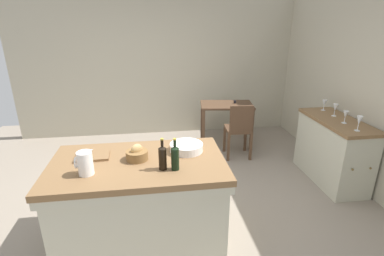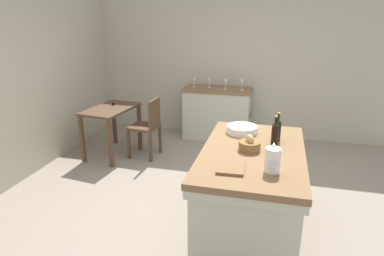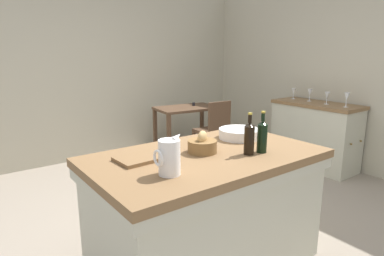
{
  "view_description": "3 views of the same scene",
  "coord_description": "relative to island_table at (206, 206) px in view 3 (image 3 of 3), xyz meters",
  "views": [
    {
      "loc": [
        -0.18,
        -3.03,
        2.13
      ],
      "look_at": [
        0.29,
        0.26,
        0.9
      ],
      "focal_mm": 27.33,
      "sensor_mm": 36.0,
      "label": 1
    },
    {
      "loc": [
        -3.46,
        -0.68,
        2.15
      ],
      "look_at": [
        0.1,
        0.22,
        0.9
      ],
      "focal_mm": 32.24,
      "sensor_mm": 36.0,
      "label": 2
    },
    {
      "loc": [
        -1.77,
        -2.25,
        1.59
      ],
      "look_at": [
        0.04,
        0.18,
        0.88
      ],
      "focal_mm": 31.34,
      "sensor_mm": 36.0,
      "label": 3
    }
  ],
  "objects": [
    {
      "name": "wine_glass_left",
      "position": [
        2.59,
        0.68,
        0.53
      ],
      "size": [
        0.07,
        0.07,
        0.16
      ],
      "color": "white",
      "rests_on": "side_cabinet"
    },
    {
      "name": "wine_bottle_dark",
      "position": [
        0.34,
        -0.21,
        0.52
      ],
      "size": [
        0.07,
        0.07,
        0.3
      ],
      "color": "black",
      "rests_on": "island_table"
    },
    {
      "name": "wooden_chair",
      "position": [
        1.52,
        1.7,
        0.03
      ],
      "size": [
        0.43,
        0.43,
        0.92
      ],
      "color": "#513826",
      "rests_on": "ground"
    },
    {
      "name": "wine_glass_right",
      "position": [
        2.64,
        1.24,
        0.53
      ],
      "size": [
        0.07,
        0.07,
        0.16
      ],
      "color": "white",
      "rests_on": "side_cabinet"
    },
    {
      "name": "ground_plane",
      "position": [
        0.34,
        0.49,
        -0.47
      ],
      "size": [
        6.76,
        6.76,
        0.0
      ],
      "primitive_type": "plane",
      "color": "gray"
    },
    {
      "name": "wine_glass_far_left",
      "position": [
        2.57,
        0.4,
        0.55
      ],
      "size": [
        0.07,
        0.07,
        0.18
      ],
      "color": "white",
      "rests_on": "side_cabinet"
    },
    {
      "name": "wash_bowl",
      "position": [
        0.48,
        0.16,
        0.44
      ],
      "size": [
        0.34,
        0.34,
        0.08
      ],
      "primitive_type": "cylinder",
      "color": "white",
      "rests_on": "island_table"
    },
    {
      "name": "wall_right",
      "position": [
        2.94,
        0.49,
        0.83
      ],
      "size": [
        0.12,
        5.2,
        2.6
      ],
      "primitive_type": "cube",
      "color": "#B2AA93",
      "rests_on": "ground"
    },
    {
      "name": "island_table",
      "position": [
        0.0,
        0.0,
        0.0
      ],
      "size": [
        1.66,
        0.97,
        0.88
      ],
      "color": "brown",
      "rests_on": "ground"
    },
    {
      "name": "wine_glass_middle",
      "position": [
        2.63,
        0.97,
        0.54
      ],
      "size": [
        0.07,
        0.07,
        0.17
      ],
      "color": "white",
      "rests_on": "side_cabinet"
    },
    {
      "name": "side_cabinet",
      "position": [
        2.6,
        0.82,
        -0.02
      ],
      "size": [
        0.52,
        1.18,
        0.9
      ],
      "color": "brown",
      "rests_on": "ground"
    },
    {
      "name": "bread_basket",
      "position": [
        -0.01,
        0.04,
        0.46
      ],
      "size": [
        0.21,
        0.21,
        0.16
      ],
      "color": "brown",
      "rests_on": "island_table"
    },
    {
      "name": "writing_desk",
      "position": [
        1.46,
        2.26,
        0.16
      ],
      "size": [
        0.96,
        0.67,
        0.81
      ],
      "color": "#513826",
      "rests_on": "ground"
    },
    {
      "name": "cutting_board",
      "position": [
        -0.44,
        0.15,
        0.42
      ],
      "size": [
        0.33,
        0.24,
        0.02
      ],
      "primitive_type": "cube",
      "rotation": [
        0.0,
        0.0,
        0.05
      ],
      "color": "brown",
      "rests_on": "island_table"
    },
    {
      "name": "wall_back",
      "position": [
        0.34,
        3.09,
        0.83
      ],
      "size": [
        5.32,
        0.12,
        2.6
      ],
      "primitive_type": "cube",
      "color": "#B2AA93",
      "rests_on": "ground"
    },
    {
      "name": "pitcher",
      "position": [
        -0.43,
        -0.19,
        0.51
      ],
      "size": [
        0.17,
        0.13,
        0.25
      ],
      "color": "white",
      "rests_on": "island_table"
    },
    {
      "name": "wine_bottle_amber",
      "position": [
        0.23,
        -0.19,
        0.52
      ],
      "size": [
        0.07,
        0.07,
        0.3
      ],
      "color": "black",
      "rests_on": "island_table"
    }
  ]
}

